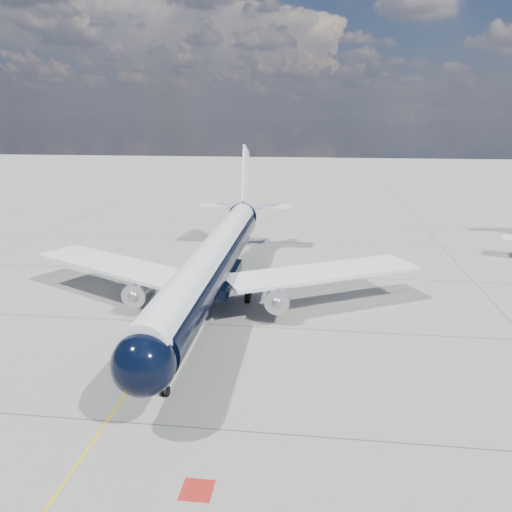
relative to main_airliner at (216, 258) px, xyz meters
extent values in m
plane|color=gray|center=(-2.59, 13.97, -4.39)|extent=(320.00, 320.00, 0.00)
cube|color=#E0BE0B|center=(-2.59, 8.97, -4.38)|extent=(0.16, 160.00, 0.01)
cube|color=maroon|center=(4.21, -26.03, -4.38)|extent=(1.60, 1.60, 0.01)
cylinder|color=black|center=(0.01, -1.36, -0.19)|extent=(3.98, 37.95, 3.79)
sphere|color=black|center=(0.10, -21.32, -0.19)|extent=(3.81, 3.81, 3.79)
cone|color=black|center=(-0.11, 22.10, 0.40)|extent=(3.83, 7.01, 3.79)
cylinder|color=white|center=(0.01, -1.36, 0.75)|extent=(3.15, 39.94, 2.96)
cube|color=black|center=(0.10, -21.52, 0.35)|extent=(2.40, 1.21, 0.55)
cube|color=white|center=(-10.48, 0.09, -1.09)|extent=(19.29, 13.33, 0.32)
cube|color=white|center=(10.48, 0.19, -1.09)|extent=(19.24, 13.48, 0.32)
cube|color=black|center=(0.01, -1.36, -1.59)|extent=(4.24, 10.00, 1.00)
cylinder|color=#AAAAB2|center=(-6.47, -3.39, -2.24)|extent=(2.26, 4.60, 2.24)
cylinder|color=#AAAAB2|center=(6.50, -3.33, -2.24)|extent=(2.26, 4.60, 2.24)
sphere|color=gray|center=(-6.46, -5.48, -2.24)|extent=(1.10, 1.10, 1.10)
sphere|color=gray|center=(6.51, -5.42, -2.24)|extent=(1.10, 1.10, 1.10)
cube|color=white|center=(-6.47, -3.19, -1.49)|extent=(0.24, 3.20, 1.10)
cube|color=white|center=(6.50, -3.13, -1.49)|extent=(0.24, 3.20, 1.10)
cube|color=white|center=(-0.11, 21.60, 5.49)|extent=(0.35, 6.33, 8.51)
cube|color=white|center=(-0.11, 22.10, 1.20)|extent=(12.99, 3.26, 0.22)
cylinder|color=gray|center=(0.09, -17.83, -3.14)|extent=(0.18, 0.18, 2.10)
cylinder|color=black|center=(-0.11, -17.83, -4.04)|extent=(0.18, 0.70, 0.70)
cylinder|color=black|center=(0.29, -17.83, -4.04)|extent=(0.18, 0.70, 0.70)
cylinder|color=gray|center=(-3.19, 0.12, -3.04)|extent=(0.26, 0.26, 1.90)
cylinder|color=gray|center=(3.19, 0.15, -3.04)|extent=(0.26, 0.26, 1.90)
cylinder|color=black|center=(-3.19, -0.43, -3.84)|extent=(0.45, 1.10, 1.10)
cylinder|color=black|center=(-3.20, 0.67, -3.84)|extent=(0.45, 1.10, 1.10)
cylinder|color=black|center=(3.20, -0.40, -3.84)|extent=(0.45, 1.10, 1.10)
cylinder|color=black|center=(3.19, 0.70, -3.84)|extent=(0.45, 1.10, 1.10)
camera|label=1|loc=(9.62, -46.17, 13.60)|focal=35.00mm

